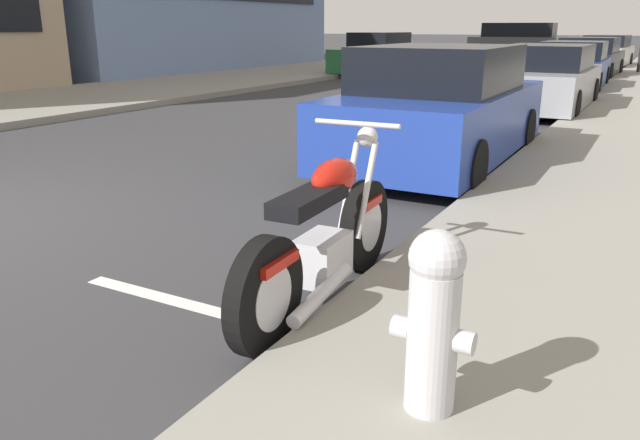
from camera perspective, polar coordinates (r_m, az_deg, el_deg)
sidewalk_far_curb at (r=19.51m, az=-11.59°, el=12.15°), size 120.00×5.00×0.14m
parking_stall_stripe at (r=4.07m, az=-9.59°, el=-8.31°), size 0.12×2.20×0.01m
parked_motorcycle at (r=3.98m, az=0.39°, el=-1.83°), size 2.09×0.62×1.14m
parked_car_at_intersection at (r=8.28m, az=10.93°, el=9.92°), size 4.26×1.89×1.52m
parked_car_near_corner at (r=14.28m, az=20.02°, el=12.04°), size 4.50×1.83×1.38m
parked_car_second_in_row at (r=19.22m, az=22.17°, el=12.89°), size 4.29×1.88×1.35m
parked_car_behind_motorcycle at (r=24.06m, az=23.49°, el=13.44°), size 4.28×2.04×1.38m
parked_car_mid_block at (r=30.09m, az=24.81°, el=13.82°), size 4.33×2.01×1.38m
crossing_truck at (r=39.80m, az=17.79°, el=15.57°), size 2.10×5.57×1.92m
car_opposite_curb at (r=23.77m, az=5.33°, el=14.85°), size 4.58×2.00×1.53m
fire_hydrant at (r=2.69m, az=10.43°, el=-8.79°), size 0.24×0.36×0.83m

